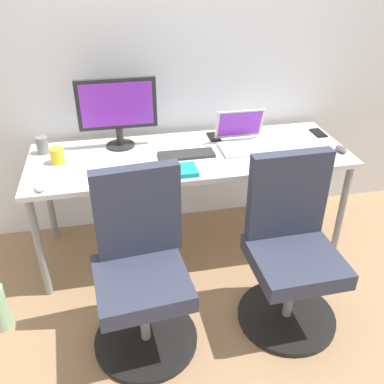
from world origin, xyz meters
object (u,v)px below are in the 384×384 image
(office_chair_right, at_px, (290,252))
(office_chair_left, at_px, (141,272))
(desktop_monitor, at_px, (117,108))
(coffee_mug, at_px, (57,156))
(open_laptop, at_px, (243,138))

(office_chair_right, bearing_deg, office_chair_left, -179.98)
(desktop_monitor, distance_m, coffee_mug, 0.46)
(desktop_monitor, bearing_deg, open_laptop, -11.73)
(office_chair_left, bearing_deg, desktop_monitor, 91.59)
(coffee_mug, bearing_deg, office_chair_right, -31.80)
(office_chair_right, bearing_deg, open_laptop, 93.69)
(office_chair_right, xyz_separation_m, desktop_monitor, (-0.81, 0.90, 0.53))
(office_chair_right, height_order, coffee_mug, office_chair_right)
(office_chair_left, relative_size, open_laptop, 3.03)
(desktop_monitor, xyz_separation_m, coffee_mug, (-0.37, -0.16, -0.20))
(open_laptop, bearing_deg, desktop_monitor, 168.27)
(open_laptop, distance_m, coffee_mug, 1.13)
(open_laptop, bearing_deg, coffee_mug, -179.67)
(office_chair_left, height_order, desktop_monitor, desktop_monitor)
(office_chair_right, xyz_separation_m, open_laptop, (-0.05, 0.74, 0.33))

